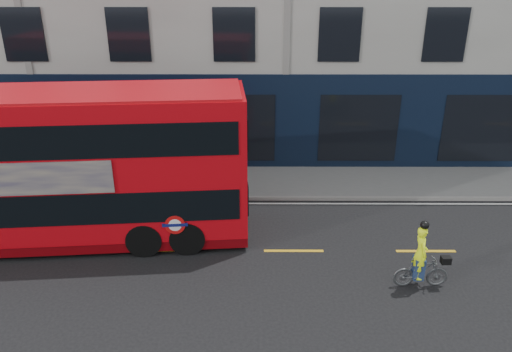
{
  "coord_description": "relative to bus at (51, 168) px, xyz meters",
  "views": [
    {
      "loc": [
        -1.09,
        -11.45,
        8.08
      ],
      "look_at": [
        -1.15,
        2.72,
        1.95
      ],
      "focal_mm": 35.0,
      "sensor_mm": 36.0,
      "label": 1
    }
  ],
  "objects": [
    {
      "name": "road_edge_line",
      "position": [
        7.24,
        2.47,
        -2.41
      ],
      "size": [
        58.0,
        0.1,
        0.01
      ],
      "primitive_type": "cube",
      "color": "silver",
      "rests_on": "ground"
    },
    {
      "name": "ground",
      "position": [
        7.24,
        -2.23,
        -2.42
      ],
      "size": [
        120.0,
        120.0,
        0.0
      ],
      "primitive_type": "plane",
      "color": "black",
      "rests_on": "ground"
    },
    {
      "name": "lane_dashes",
      "position": [
        7.24,
        -0.73,
        -2.41
      ],
      "size": [
        58.0,
        0.12,
        0.01
      ],
      "primitive_type": null,
      "color": "gold",
      "rests_on": "ground"
    },
    {
      "name": "bus",
      "position": [
        0.0,
        0.0,
        0.0
      ],
      "size": [
        11.86,
        3.61,
        4.71
      ],
      "rotation": [
        0.0,
        0.0,
        0.08
      ],
      "color": "red",
      "rests_on": "ground"
    },
    {
      "name": "cyclist",
      "position": [
        10.48,
        -2.49,
        -1.75
      ],
      "size": [
        1.48,
        0.55,
        1.99
      ],
      "rotation": [
        0.0,
        0.0,
        0.02
      ],
      "color": "#4D5153",
      "rests_on": "ground"
    },
    {
      "name": "kerb",
      "position": [
        7.24,
        2.77,
        -2.35
      ],
      "size": [
        60.0,
        0.12,
        0.13
      ],
      "primitive_type": "cube",
      "color": "gray",
      "rests_on": "ground"
    },
    {
      "name": "pavement",
      "position": [
        7.24,
        4.27,
        -2.36
      ],
      "size": [
        60.0,
        3.0,
        0.12
      ],
      "primitive_type": "cube",
      "color": "slate",
      "rests_on": "ground"
    }
  ]
}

